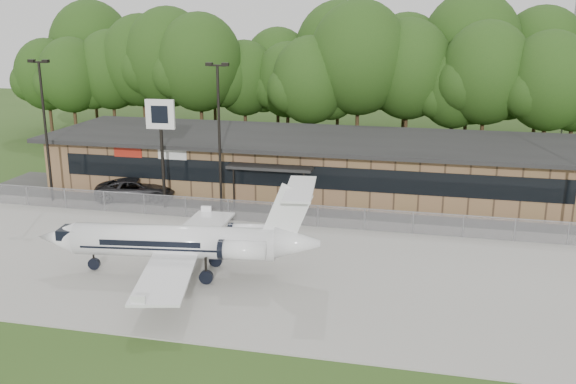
% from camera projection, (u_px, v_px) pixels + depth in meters
% --- Properties ---
extents(ground, '(160.00, 160.00, 0.00)m').
position_uv_depth(ground, '(208.00, 334.00, 27.56)').
color(ground, '#304D1B').
rests_on(ground, ground).
extents(apron, '(64.00, 18.00, 0.08)m').
position_uv_depth(apron, '(258.00, 265.00, 35.06)').
color(apron, '#9E9B93').
rests_on(apron, ground).
extents(parking_lot, '(50.00, 9.00, 0.06)m').
position_uv_depth(parking_lot, '(302.00, 206.00, 45.85)').
color(parking_lot, '#383835').
rests_on(parking_lot, ground).
extents(terminal, '(41.00, 11.65, 4.30)m').
position_uv_depth(terminal, '(313.00, 163.00, 49.44)').
color(terminal, brown).
rests_on(terminal, ground).
extents(fence, '(46.00, 0.04, 1.52)m').
position_uv_depth(fence, '(287.00, 214.00, 41.43)').
color(fence, gray).
rests_on(fence, ground).
extents(treeline, '(72.00, 12.00, 15.00)m').
position_uv_depth(treeline, '(348.00, 72.00, 64.94)').
color(treeline, '#193C13').
rests_on(treeline, ground).
extents(radio_mast, '(0.20, 0.20, 25.00)m').
position_uv_depth(radio_mast, '(574.00, 21.00, 64.44)').
color(radio_mast, gray).
rests_on(radio_mast, ground).
extents(light_pole_left, '(1.55, 0.30, 10.23)m').
position_uv_depth(light_pole_left, '(45.00, 121.00, 45.35)').
color(light_pole_left, black).
rests_on(light_pole_left, ground).
extents(light_pole_mid, '(1.55, 0.30, 10.23)m').
position_uv_depth(light_pole_mid, '(219.00, 128.00, 42.52)').
color(light_pole_mid, black).
rests_on(light_pole_mid, ground).
extents(business_jet, '(15.09, 13.49, 5.07)m').
position_uv_depth(business_jet, '(185.00, 243.00, 33.27)').
color(business_jet, white).
rests_on(business_jet, ground).
extents(suv, '(6.28, 4.26, 1.60)m').
position_uv_depth(suv, '(136.00, 189.00, 47.18)').
color(suv, '#2C2C2E').
rests_on(suv, ground).
extents(pole_sign, '(2.02, 0.35, 7.69)m').
position_uv_depth(pole_sign, '(161.00, 126.00, 43.76)').
color(pole_sign, black).
rests_on(pole_sign, ground).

